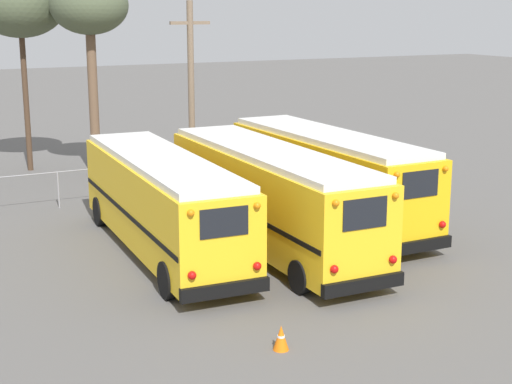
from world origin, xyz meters
The scene contains 9 objects.
ground_plane centered at (0.00, 0.00, 0.00)m, with size 160.00×160.00×0.00m, color #5B5956.
school_bus_0 centered at (-3.19, 0.05, 1.67)m, with size 2.92×10.66×3.05m.
school_bus_1 centered at (0.00, -0.99, 1.73)m, with size 2.66×10.92×3.20m.
school_bus_2 centered at (3.19, 0.70, 1.75)m, with size 2.59×10.28×3.22m.
utility_pole centered at (1.66, 9.42, 4.06)m, with size 1.80×0.27×7.77m.
bare_tree_0 centered at (-1.90, 12.22, 7.42)m, with size 3.41×3.41×8.86m.
bare_tree_1 centered at (-4.33, 14.96, 7.65)m, with size 4.16×4.16×9.24m.
fence_line centered at (0.00, 7.14, 0.98)m, with size 14.44×0.06×1.42m.
traffic_cone centered at (-3.35, -7.91, 0.29)m, with size 0.36×0.36×0.58m.
Camera 1 is at (-11.20, -22.17, 7.46)m, focal length 55.00 mm.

